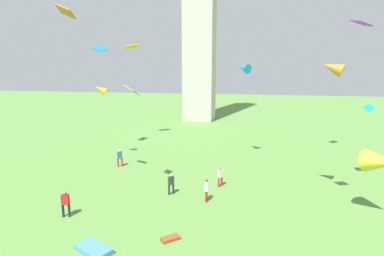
{
  "coord_description": "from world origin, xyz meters",
  "views": [
    {
      "loc": [
        4.06,
        -6.45,
        9.34
      ],
      "look_at": [
        -0.95,
        16.52,
        4.93
      ],
      "focal_mm": 28.3,
      "sensor_mm": 36.0,
      "label": 1
    }
  ],
  "objects": [
    {
      "name": "person_3",
      "position": [
        0.66,
        14.06,
        0.97
      ],
      "size": [
        0.3,
        0.53,
        1.72
      ],
      "rotation": [
        0.0,
        0.0,
        4.81
      ],
      "color": "red",
      "rests_on": "ground_plane"
    },
    {
      "name": "kite_flying_6",
      "position": [
        -13.35,
        25.28,
        11.84
      ],
      "size": [
        1.14,
        1.58,
        0.95
      ],
      "rotation": [
        0.0,
        0.0,
        1.5
      ],
      "color": "blue"
    },
    {
      "name": "person_2",
      "position": [
        1.3,
        17.14,
        0.94
      ],
      "size": [
        0.45,
        0.49,
        1.66
      ],
      "rotation": [
        0.0,
        0.0,
        0.94
      ],
      "color": "red",
      "rests_on": "ground_plane"
    },
    {
      "name": "kite_flying_9",
      "position": [
        12.87,
        30.61,
        9.31
      ],
      "size": [
        1.4,
        1.49,
        0.64
      ],
      "rotation": [
        0.0,
        0.0,
        3.97
      ],
      "color": "blue"
    },
    {
      "name": "kite_flying_8",
      "position": [
        -5.14,
        14.81,
        7.93
      ],
      "size": [
        0.88,
        1.41,
        0.92
      ],
      "rotation": [
        0.0,
        0.0,
        1.5
      ],
      "color": "#56C12B"
    },
    {
      "name": "kite_flying_5",
      "position": [
        11.65,
        13.5,
        3.88
      ],
      "size": [
        2.58,
        2.71,
        1.81
      ],
      "rotation": [
        0.0,
        0.0,
        0.67
      ],
      "color": "gold"
    },
    {
      "name": "kite_flying_3",
      "position": [
        12.9,
        20.44,
        6.45
      ],
      "size": [
        0.64,
        0.92,
        0.67
      ],
      "rotation": [
        0.0,
        0.0,
        4.79
      ],
      "color": "#0FC9C5"
    },
    {
      "name": "person_0",
      "position": [
        -7.86,
        9.72,
        1.01
      ],
      "size": [
        0.54,
        0.37,
        1.79
      ],
      "rotation": [
        0.0,
        0.0,
        3.39
      ],
      "color": "#1E2333",
      "rests_on": "ground_plane"
    },
    {
      "name": "person_4",
      "position": [
        -9.13,
        20.33,
        0.99
      ],
      "size": [
        0.53,
        0.47,
        1.76
      ],
      "rotation": [
        0.0,
        0.0,
        3.72
      ],
      "color": "red",
      "rests_on": "ground_plane"
    },
    {
      "name": "person_1",
      "position": [
        -2.2,
        14.72,
        0.94
      ],
      "size": [
        0.48,
        0.48,
        1.66
      ],
      "rotation": [
        0.0,
        0.0,
        0.77
      ],
      "color": "#1E2333",
      "rests_on": "ground_plane"
    },
    {
      "name": "kite_flying_7",
      "position": [
        2.51,
        25.19,
        9.69
      ],
      "size": [
        1.76,
        1.76,
        1.21
      ],
      "rotation": [
        0.0,
        0.0,
        3.92
      ],
      "color": "#1389C0"
    },
    {
      "name": "kite_flying_4",
      "position": [
        9.48,
        12.55,
        11.96
      ],
      "size": [
        1.21,
        1.13,
        0.42
      ],
      "rotation": [
        0.0,
        0.0,
        3.68
      ],
      "color": "purple"
    },
    {
      "name": "kite_flying_10",
      "position": [
        8.85,
        15.7,
        9.59
      ],
      "size": [
        1.75,
        1.35,
        1.31
      ],
      "rotation": [
        0.0,
        0.0,
        4.41
      ],
      "color": "#BB7D2B"
    },
    {
      "name": "kite_bundle_1",
      "position": [
        -4.07,
        6.54,
        0.15
      ],
      "size": [
        2.29,
        1.81,
        0.29
      ],
      "primitive_type": "cube",
      "rotation": [
        0.0,
        0.0,
        2.71
      ],
      "color": "#4986BE",
      "rests_on": "ground_plane"
    },
    {
      "name": "kite_bundle_0",
      "position": [
        -0.45,
        8.5,
        0.09
      ],
      "size": [
        1.13,
        1.09,
        0.18
      ],
      "primitive_type": "cube",
      "rotation": [
        0.0,
        0.0,
        0.74
      ],
      "color": "brown",
      "rests_on": "ground_plane"
    },
    {
      "name": "kite_flying_1",
      "position": [
        -11.9,
        22.23,
        7.53
      ],
      "size": [
        1.58,
        1.25,
        1.27
      ],
      "rotation": [
        0.0,
        0.0,
        5.08
      ],
      "color": "gold"
    },
    {
      "name": "kite_flying_2",
      "position": [
        -9.61,
        13.82,
        13.55
      ],
      "size": [
        1.36,
        1.05,
        1.04
      ],
      "rotation": [
        0.0,
        0.0,
        2.99
      ],
      "color": "#C3631A"
    },
    {
      "name": "kite_flying_0",
      "position": [
        -12.49,
        31.89,
        12.55
      ],
      "size": [
        2.01,
        2.06,
        0.81
      ],
      "rotation": [
        0.0,
        0.0,
        3.89
      ],
      "color": "#E5A50A"
    }
  ]
}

